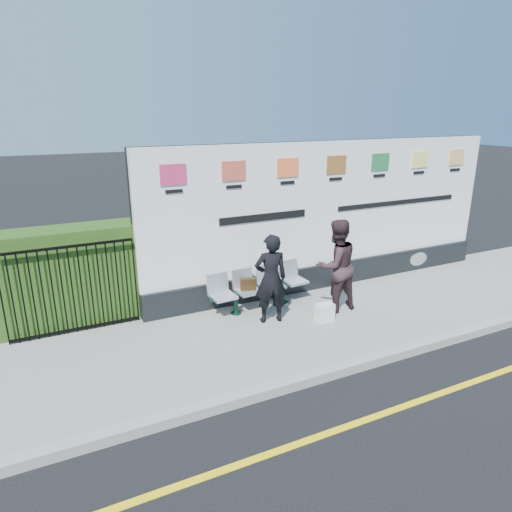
{
  "coord_description": "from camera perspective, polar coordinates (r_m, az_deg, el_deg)",
  "views": [
    {
      "loc": [
        -4.88,
        -3.72,
        3.71
      ],
      "look_at": [
        -1.56,
        3.14,
        1.25
      ],
      "focal_mm": 32.0,
      "sensor_mm": 36.0,
      "label": 1
    }
  ],
  "objects": [
    {
      "name": "woman_left",
      "position": [
        7.89,
        1.85,
        -2.86
      ],
      "size": [
        0.65,
        0.49,
        1.59
      ],
      "primitive_type": "imported",
      "rotation": [
        0.0,
        0.0,
        2.94
      ],
      "color": "black",
      "rests_on": "pavement"
    },
    {
      "name": "yellow_line",
      "position": [
        7.17,
        23.62,
        -14.91
      ],
      "size": [
        14.0,
        0.1,
        0.01
      ],
      "primitive_type": "cube",
      "color": "yellow",
      "rests_on": "ground"
    },
    {
      "name": "billboard",
      "position": [
        9.57,
        9.34,
        3.8
      ],
      "size": [
        8.0,
        0.3,
        3.0
      ],
      "color": "black",
      "rests_on": "pavement"
    },
    {
      "name": "bench",
      "position": [
        8.62,
        0.52,
        -5.21
      ],
      "size": [
        1.99,
        0.65,
        0.42
      ],
      "primitive_type": null,
      "rotation": [
        0.0,
        0.0,
        0.07
      ],
      "color": "silver",
      "rests_on": "pavement"
    },
    {
      "name": "handbag_brown",
      "position": [
        8.38,
        -1.0,
        -3.53
      ],
      "size": [
        0.3,
        0.19,
        0.22
      ],
      "primitive_type": "cube",
      "rotation": [
        0.0,
        0.0,
        -0.25
      ],
      "color": "black",
      "rests_on": "bench"
    },
    {
      "name": "hedge",
      "position": [
        8.48,
        -22.3,
        -2.36
      ],
      "size": [
        2.35,
        0.7,
        1.7
      ],
      "primitive_type": "cube",
      "color": "#294A16",
      "rests_on": "pavement"
    },
    {
      "name": "pavement",
      "position": [
        8.71,
        11.26,
        -7.26
      ],
      "size": [
        14.0,
        3.0,
        0.12
      ],
      "primitive_type": "cube",
      "color": "gray",
      "rests_on": "ground"
    },
    {
      "name": "railing",
      "position": [
        8.08,
        -21.98,
        -3.9
      ],
      "size": [
        2.05,
        0.06,
        1.54
      ],
      "primitive_type": null,
      "color": "black",
      "rests_on": "pavement"
    },
    {
      "name": "ground",
      "position": [
        7.17,
        23.62,
        -14.94
      ],
      "size": [
        80.0,
        80.0,
        0.0
      ],
      "primitive_type": "plane",
      "color": "black"
    },
    {
      "name": "woman_right",
      "position": [
        8.45,
        9.95,
        -1.19
      ],
      "size": [
        0.88,
        0.7,
        1.73
      ],
      "primitive_type": "imported",
      "rotation": [
        0.0,
        0.0,
        3.2
      ],
      "color": "#322024",
      "rests_on": "pavement"
    },
    {
      "name": "carrier_bag_white",
      "position": [
        8.22,
        8.57,
        -7.0
      ],
      "size": [
        0.32,
        0.19,
        0.32
      ],
      "primitive_type": "cube",
      "color": "silver",
      "rests_on": "pavement"
    },
    {
      "name": "kerb",
      "position": [
        7.71,
        18.05,
        -11.27
      ],
      "size": [
        14.0,
        0.18,
        0.14
      ],
      "primitive_type": "cube",
      "color": "gray",
      "rests_on": "ground"
    }
  ]
}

